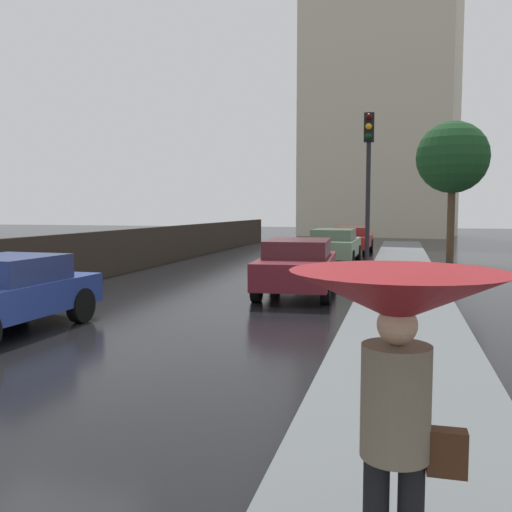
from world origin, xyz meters
name	(u,v)px	position (x,y,z in m)	size (l,w,h in m)	color
ground	(35,365)	(0.00, 0.00, 0.00)	(120.00, 120.00, 0.00)	black
sidewalk_strip	(407,390)	(5.10, 0.00, 0.07)	(2.20, 60.00, 0.14)	slate
car_red_near_kerb	(352,239)	(2.72, 20.94, 0.71)	(1.87, 4.32, 1.33)	maroon
car_green_mid_road	(335,245)	(2.44, 15.71, 0.77)	(1.87, 4.43, 1.41)	slate
car_blue_far_ahead	(1,293)	(-1.88, 1.64, 0.72)	(1.96, 3.96, 1.37)	navy
car_maroon_behind_camera	(298,265)	(2.43, 7.46, 0.76)	(2.07, 4.35, 1.42)	maroon
pedestrian_with_umbrella_near	(398,333)	(4.98, -3.74, 1.58)	(1.12, 1.12, 1.76)	black
traffic_light	(368,168)	(4.13, 8.46, 3.31)	(0.26, 0.39, 4.60)	black
street_tree_near	(453,158)	(7.02, 17.65, 4.30)	(2.94, 2.94, 5.81)	#4C3823
distant_tower	(381,94)	(3.21, 40.36, 11.56)	(12.96, 8.92, 23.13)	beige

